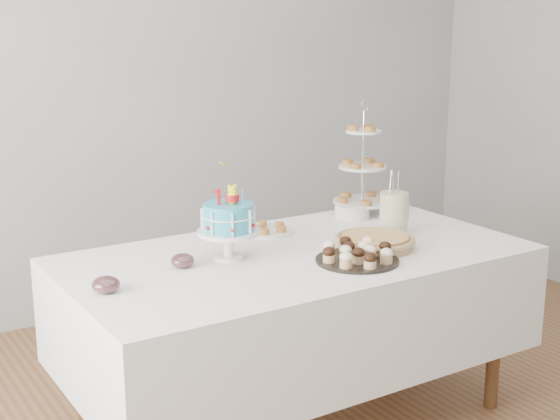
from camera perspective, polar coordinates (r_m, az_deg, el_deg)
walls at (r=2.88m, az=4.56°, el=6.48°), size 5.04×4.04×2.70m
table at (r=3.32m, az=1.17°, el=-6.87°), size 1.92×1.02×0.77m
birthday_cake at (r=3.14m, az=-3.79°, el=-1.73°), size 0.26×0.26×0.39m
cupcake_tray at (r=3.13m, az=5.68°, el=-3.13°), size 0.34×0.34×0.08m
pie at (r=3.32m, az=6.96°, el=-2.27°), size 0.34×0.34×0.05m
tiered_stand at (r=3.86m, az=6.07°, el=3.11°), size 0.29×0.29×0.56m
plate_stack at (r=3.81m, az=5.29°, el=-0.08°), size 0.17×0.17×0.07m
pastry_plate at (r=3.54m, az=-0.87°, el=-1.41°), size 0.24×0.24×0.04m
jam_bowl_a at (r=2.84m, az=-12.62°, el=-5.37°), size 0.10×0.10×0.06m
jam_bowl_b at (r=3.07m, az=-7.14°, el=-3.71°), size 0.09×0.09×0.06m
utensil_pitcher at (r=3.54m, az=8.33°, el=-0.10°), size 0.13×0.13×0.29m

